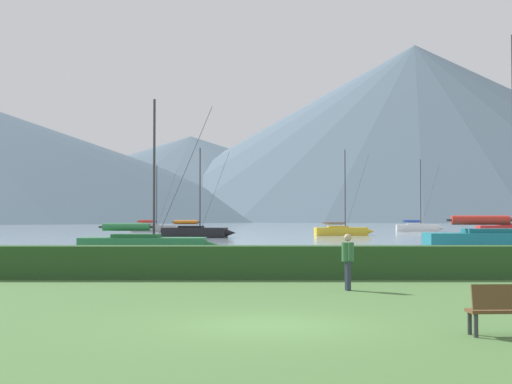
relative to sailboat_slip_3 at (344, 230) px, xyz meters
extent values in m
plane|color=#477038|center=(-9.19, -66.84, -0.56)|extent=(1000.00, 1000.00, 0.00)
cube|color=#8499A8|center=(-9.19, 70.16, -0.56)|extent=(320.00, 246.00, 0.00)
cube|color=#284C23|center=(-9.19, -55.84, 0.01)|extent=(80.00, 1.20, 1.14)
cube|color=gold|center=(-0.09, -0.01, -0.11)|extent=(5.83, 2.40, 0.89)
cone|color=gold|center=(3.15, 0.26, -0.11)|extent=(1.03, 0.84, 0.76)
cube|color=gold|center=(-0.41, -0.03, 0.22)|extent=(2.22, 1.53, 0.57)
cylinder|color=#333338|center=(0.40, 0.03, 4.41)|extent=(0.11, 0.11, 8.96)
cylinder|color=#333338|center=(-0.88, -0.07, 0.83)|extent=(2.56, 0.30, 0.10)
cylinder|color=gray|center=(-0.88, -0.07, 0.83)|extent=(2.20, 0.53, 0.36)
cylinder|color=#333338|center=(1.73, 0.14, 4.19)|extent=(2.70, 0.24, 8.52)
cube|color=#19707A|center=(3.69, -42.04, 0.07)|extent=(8.08, 3.04, 1.25)
cube|color=#16646E|center=(3.24, -42.03, 0.53)|extent=(3.04, 2.03, 0.80)
cylinder|color=#333338|center=(2.58, -42.00, 1.38)|extent=(3.59, 0.27, 0.14)
cylinder|color=red|center=(2.58, -42.00, 1.38)|extent=(3.07, 0.62, 0.50)
cube|color=white|center=(13.16, 22.36, -0.10)|extent=(5.99, 2.68, 0.91)
cone|color=white|center=(16.45, 21.96, -0.10)|extent=(1.08, 0.89, 0.77)
cube|color=silver|center=(12.83, 22.40, 0.23)|extent=(2.31, 1.64, 0.58)
cylinder|color=#333338|center=(13.66, 22.30, 4.74)|extent=(0.12, 0.12, 9.59)
cylinder|color=#333338|center=(12.36, 22.46, 0.85)|extent=(2.60, 0.42, 0.10)
cylinder|color=#2847A3|center=(12.36, 22.46, 0.85)|extent=(2.24, 0.63, 0.36)
cylinder|color=#333338|center=(15.01, 22.13, 4.50)|extent=(2.74, 0.36, 9.12)
cube|color=#236B38|center=(-15.37, -42.44, -0.04)|extent=(6.57, 2.39, 1.02)
cone|color=#236B38|center=(-11.64, -42.54, -0.04)|extent=(1.14, 0.90, 0.87)
cube|color=#206032|center=(-15.74, -42.43, 0.33)|extent=(2.46, 1.62, 0.65)
cylinder|color=#333338|center=(-14.81, -42.46, 3.90)|extent=(0.13, 0.13, 7.80)
cylinder|color=#333338|center=(-16.27, -42.42, 1.03)|extent=(2.93, 0.18, 0.11)
cylinder|color=#2D7542|center=(-16.27, -42.42, 1.03)|extent=(2.50, 0.47, 0.41)
cylinder|color=#333338|center=(-13.27, -42.50, 3.71)|extent=(3.10, 0.10, 7.42)
cube|color=black|center=(-15.50, -8.11, -0.06)|extent=(6.57, 3.13, 0.99)
cone|color=black|center=(-11.94, -8.67, -0.06)|extent=(1.20, 1.00, 0.84)
cube|color=black|center=(-15.85, -8.05, 0.30)|extent=(2.55, 1.86, 0.63)
cylinder|color=#333338|center=(-14.96, -8.19, 4.16)|extent=(0.13, 0.13, 8.36)
cylinder|color=#333338|center=(-16.36, -7.97, 0.98)|extent=(2.82, 0.55, 0.11)
cylinder|color=orange|center=(-16.36, -7.97, 0.98)|extent=(2.45, 0.77, 0.40)
cylinder|color=#333338|center=(-13.49, -8.43, 3.96)|extent=(2.97, 0.50, 7.95)
cylinder|color=#333338|center=(15.23, -8.83, 1.33)|extent=(3.49, 0.53, 0.13)
cylinder|color=gray|center=(15.23, -8.83, 1.33)|extent=(3.01, 0.82, 0.49)
cube|color=#9E9EA3|center=(-23.21, 17.65, -0.10)|extent=(6.03, 2.66, 0.92)
cone|color=#9E9EA3|center=(-19.90, 18.03, -0.10)|extent=(1.08, 0.89, 0.78)
cube|color=gray|center=(-23.54, 17.61, 0.24)|extent=(2.31, 1.64, 0.58)
cylinder|color=#333338|center=(-22.71, 17.70, 4.18)|extent=(0.12, 0.12, 8.48)
cylinder|color=#333338|center=(-24.02, 17.55, 0.86)|extent=(2.62, 0.40, 0.10)
cylinder|color=red|center=(-24.02, 17.55, 0.86)|extent=(2.26, 0.62, 0.37)
cylinder|color=#333338|center=(-21.35, 17.86, 3.97)|extent=(2.76, 0.35, 8.06)
cube|color=brown|center=(-4.80, -68.13, -0.11)|extent=(1.55, 0.53, 0.06)
cylinder|color=#333338|center=(-5.49, -68.00, -0.33)|extent=(0.08, 0.08, 0.45)
cylinder|color=#333338|center=(-5.47, -68.33, -0.33)|extent=(0.08, 0.08, 0.45)
cylinder|color=#2D3347|center=(-6.72, -60.03, -0.13)|extent=(0.14, 0.14, 0.85)
cylinder|color=#2D3347|center=(-6.74, -59.85, -0.13)|extent=(0.14, 0.14, 0.85)
cylinder|color=#33663D|center=(-6.73, -59.94, 0.57)|extent=(0.36, 0.36, 0.55)
cylinder|color=#33663D|center=(-6.70, -60.18, 0.59)|extent=(0.09, 0.09, 0.50)
cylinder|color=#33663D|center=(-6.76, -59.70, 0.59)|extent=(0.09, 0.09, 0.50)
sphere|color=tan|center=(-6.73, -59.94, 0.98)|extent=(0.22, 0.22, 0.22)
cone|color=#4C6070|center=(67.32, 275.02, 41.79)|extent=(297.15, 297.15, 84.69)
cone|color=#4C6070|center=(-41.22, 278.59, 19.82)|extent=(247.76, 247.76, 40.77)
camera|label=1|loc=(-9.42, -81.73, 1.62)|focal=52.21mm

